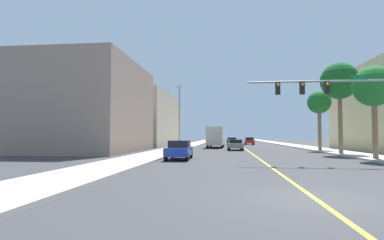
{
  "coord_description": "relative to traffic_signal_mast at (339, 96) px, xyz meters",
  "views": [
    {
      "loc": [
        -2.63,
        -9.69,
        1.89
      ],
      "look_at": [
        -5.96,
        20.57,
        3.4
      ],
      "focal_mm": 29.08,
      "sensor_mm": 36.0,
      "label": 1
    }
  ],
  "objects": [
    {
      "name": "car_black",
      "position": [
        -6.39,
        41.07,
        -3.76
      ],
      "size": [
        2.02,
        4.62,
        1.46
      ],
      "rotation": [
        0.0,
        0.0,
        -0.02
      ],
      "color": "black",
      "rests_on": "ground"
    },
    {
      "name": "sidewalk_left",
      "position": [
        -14.33,
        30.01,
        -4.45
      ],
      "size": [
        3.54,
        168.0,
        0.15
      ],
      "primitive_type": "cube",
      "color": "#B2ADA3",
      "rests_on": "ground"
    },
    {
      "name": "traffic_signal_mast",
      "position": [
        0.0,
        0.0,
        0.0
      ],
      "size": [
        9.34,
        0.36,
        5.97
      ],
      "color": "gray",
      "rests_on": "sidewalk_right"
    },
    {
      "name": "sidewalk_right",
      "position": [
        4.55,
        30.01,
        -4.45
      ],
      "size": [
        3.54,
        168.0,
        0.15
      ],
      "primitive_type": "cube",
      "color": "#B2ADA3",
      "rests_on": "ground"
    },
    {
      "name": "street_lamp",
      "position": [
        -13.06,
        14.94,
        -0.11
      ],
      "size": [
        0.56,
        0.28,
        7.69
      ],
      "color": "gray",
      "rests_on": "sidewalk_left"
    },
    {
      "name": "building_left_near",
      "position": [
        -23.47,
        13.15,
        0.62
      ],
      "size": [
        11.36,
        16.31,
        10.29
      ],
      "primitive_type": "cube",
      "color": "gray",
      "rests_on": "ground"
    },
    {
      "name": "building_left_far",
      "position": [
        -24.36,
        36.07,
        0.2
      ],
      "size": [
        13.14,
        24.86,
        9.46
      ],
      "primitive_type": "cube",
      "color": "tan",
      "rests_on": "ground"
    },
    {
      "name": "delivery_truck",
      "position": [
        -9.14,
        26.56,
        -2.85
      ],
      "size": [
        2.64,
        9.0,
        3.15
      ],
      "rotation": [
        0.0,
        0.0,
        -0.03
      ],
      "color": "silver",
      "rests_on": "ground"
    },
    {
      "name": "lane_marking_center",
      "position": [
        -4.89,
        30.01,
        -4.52
      ],
      "size": [
        0.16,
        144.0,
        0.01
      ],
      "primitive_type": "cube",
      "color": "yellow",
      "rests_on": "ground"
    },
    {
      "name": "car_blue",
      "position": [
        -11.19,
        2.52,
        -3.76
      ],
      "size": [
        1.85,
        4.3,
        1.49
      ],
      "rotation": [
        0.0,
        0.0,
        3.16
      ],
      "color": "#1E389E",
      "rests_on": "ground"
    },
    {
      "name": "car_white",
      "position": [
        -9.07,
        38.98,
        -3.78
      ],
      "size": [
        1.85,
        4.36,
        1.42
      ],
      "rotation": [
        0.0,
        0.0,
        -0.01
      ],
      "color": "white",
      "rests_on": "ground"
    },
    {
      "name": "palm_far",
      "position": [
        3.84,
        17.75,
        1.31
      ],
      "size": [
        2.81,
        2.81,
        7.21
      ],
      "color": "brown",
      "rests_on": "sidewalk_right"
    },
    {
      "name": "car_gray",
      "position": [
        -6.39,
        18.41,
        -3.81
      ],
      "size": [
        1.96,
        4.56,
        1.37
      ],
      "rotation": [
        0.0,
        0.0,
        0.03
      ],
      "color": "slate",
      "rests_on": "ground"
    },
    {
      "name": "car_red",
      "position": [
        -2.87,
        42.1,
        -3.75
      ],
      "size": [
        1.82,
        3.84,
        1.5
      ],
      "rotation": [
        0.0,
        0.0,
        0.01
      ],
      "color": "red",
      "rests_on": "ground"
    },
    {
      "name": "ground",
      "position": [
        -4.89,
        30.01,
        -4.53
      ],
      "size": [
        192.0,
        192.0,
        0.0
      ],
      "primitive_type": "plane",
      "color": "#38383A"
    },
    {
      "name": "palm_near",
      "position": [
        3.8,
        3.45,
        1.07
      ],
      "size": [
        3.11,
        3.11,
        7.09
      ],
      "color": "brown",
      "rests_on": "sidewalk_right"
    },
    {
      "name": "palm_mid",
      "position": [
        3.78,
        10.6,
        2.74
      ],
      "size": [
        3.67,
        3.67,
        9.04
      ],
      "color": "brown",
      "rests_on": "sidewalk_right"
    }
  ]
}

